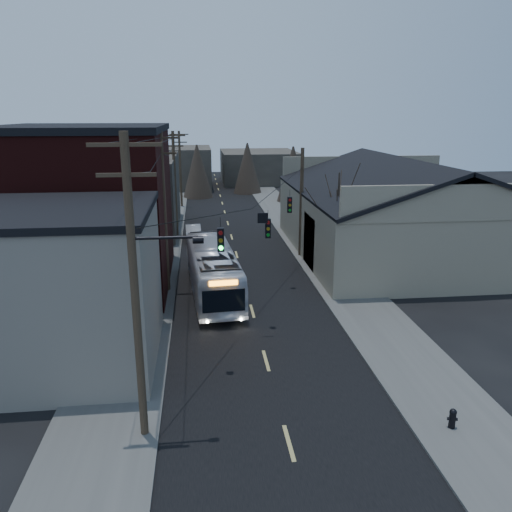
% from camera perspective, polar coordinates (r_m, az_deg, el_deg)
% --- Properties ---
extents(ground, '(160.00, 160.00, 0.00)m').
position_cam_1_polar(ground, '(16.96, 5.08, -24.54)').
color(ground, black).
rests_on(ground, ground).
extents(road_surface, '(9.00, 110.00, 0.02)m').
position_cam_1_polar(road_surface, '(44.07, -2.63, 1.56)').
color(road_surface, black).
rests_on(road_surface, ground).
extents(sidewalk_left, '(4.00, 110.00, 0.12)m').
position_cam_1_polar(sidewalk_left, '(44.12, -11.08, 1.36)').
color(sidewalk_left, '#474744').
rests_on(sidewalk_left, ground).
extents(sidewalk_right, '(4.00, 110.00, 0.12)m').
position_cam_1_polar(sidewalk_right, '(44.94, 5.67, 1.85)').
color(sidewalk_right, '#474744').
rests_on(sidewalk_right, ground).
extents(building_clapboard, '(8.00, 8.00, 7.00)m').
position_cam_1_polar(building_clapboard, '(23.68, -21.32, -3.60)').
color(building_clapboard, slate).
rests_on(building_clapboard, ground).
extents(building_brick, '(10.00, 12.00, 10.00)m').
position_cam_1_polar(building_brick, '(33.91, -18.70, 4.98)').
color(building_brick, black).
rests_on(building_brick, ground).
extents(building_left_far, '(9.00, 14.00, 7.00)m').
position_cam_1_polar(building_left_far, '(49.62, -14.27, 6.84)').
color(building_left_far, '#34302A').
rests_on(building_left_far, ground).
extents(warehouse, '(16.16, 20.60, 7.73)m').
position_cam_1_polar(warehouse, '(41.61, 16.02, 3.88)').
color(warehouse, '#7C6E5A').
rests_on(warehouse, ground).
extents(building_far_left, '(10.00, 12.00, 6.00)m').
position_cam_1_polar(building_far_left, '(78.06, -8.93, 9.96)').
color(building_far_left, '#34302A').
rests_on(building_far_left, ground).
extents(building_far_right, '(12.00, 14.00, 5.00)m').
position_cam_1_polar(building_far_right, '(83.60, 0.29, 10.19)').
color(building_far_right, '#34302A').
rests_on(building_far_right, ground).
extents(bare_tree, '(0.40, 0.40, 7.20)m').
position_cam_1_polar(bare_tree, '(34.69, 9.25, 3.49)').
color(bare_tree, black).
rests_on(bare_tree, ground).
extents(utility_lines, '(11.24, 45.28, 10.50)m').
position_cam_1_polar(utility_lines, '(37.22, -6.92, 6.56)').
color(utility_lines, '#382B1E').
rests_on(utility_lines, ground).
extents(bus, '(3.40, 11.26, 3.09)m').
position_cam_1_polar(bus, '(31.27, -4.95, -1.65)').
color(bus, silver).
rests_on(bus, ground).
extents(parked_car, '(1.54, 3.93, 1.27)m').
position_cam_1_polar(parked_car, '(45.40, -7.18, 2.70)').
color(parked_car, '#9B9DA2').
rests_on(parked_car, ground).
extents(fire_hydrant, '(0.37, 0.26, 0.76)m').
position_cam_1_polar(fire_hydrant, '(20.02, 21.54, -16.80)').
color(fire_hydrant, black).
rests_on(fire_hydrant, sidewalk_right).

